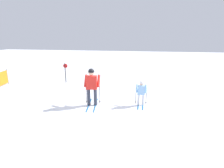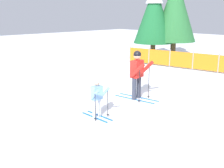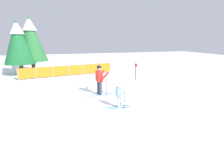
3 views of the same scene
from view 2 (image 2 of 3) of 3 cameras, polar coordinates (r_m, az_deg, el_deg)
ground_plane at (r=9.93m, az=3.43°, el=-2.90°), size 60.00×60.00×0.00m
skier_adult at (r=9.65m, az=5.20°, el=2.73°), size 1.63×0.78×1.69m
skier_child at (r=7.98m, az=-3.04°, el=-2.22°), size 1.08×0.55×1.14m
safety_fence at (r=15.25m, az=16.11°, el=4.55°), size 7.83×1.31×0.98m
conifer_far at (r=18.70m, az=8.55°, el=14.13°), size 2.54×2.54×4.72m
conifer_near at (r=19.05m, az=12.71°, el=14.81°), size 2.79×2.79×5.18m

